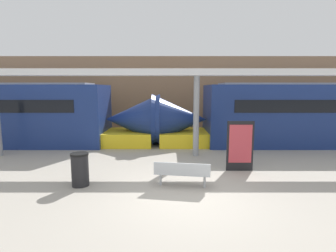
{
  "coord_description": "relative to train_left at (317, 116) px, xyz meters",
  "views": [
    {
      "loc": [
        -0.46,
        -6.74,
        2.9
      ],
      "look_at": [
        -0.43,
        3.8,
        1.4
      ],
      "focal_mm": 28.0,
      "sensor_mm": 36.0,
      "label": 1
    }
  ],
  "objects": [
    {
      "name": "ground_plane",
      "position": [
        -7.41,
        -6.91,
        -1.51
      ],
      "size": [
        60.0,
        60.0,
        0.0
      ],
      "primitive_type": "plane",
      "color": "#A8A093"
    },
    {
      "name": "station_wall",
      "position": [
        -7.41,
        3.82,
        0.99
      ],
      "size": [
        56.0,
        0.2,
        5.0
      ],
      "primitive_type": "cube",
      "color": "#937051",
      "rests_on": "ground_plane"
    },
    {
      "name": "train_left",
      "position": [
        0.0,
        0.0,
        0.0
      ],
      "size": [
        17.21,
        2.93,
        3.2
      ],
      "color": "navy",
      "rests_on": "ground_plane"
    },
    {
      "name": "bench_near",
      "position": [
        -7.45,
        -6.2,
        -1.04
      ],
      "size": [
        1.7,
        0.69,
        0.77
      ],
      "rotation": [
        0.0,
        0.0,
        -0.16
      ],
      "color": "#ADB2B7",
      "rests_on": "ground_plane"
    },
    {
      "name": "trash_bin",
      "position": [
        -10.51,
        -6.06,
        -1.01
      ],
      "size": [
        0.53,
        0.53,
        1.0
      ],
      "color": "black",
      "rests_on": "ground_plane"
    },
    {
      "name": "poster_board",
      "position": [
        -5.32,
        -4.6,
        -0.61
      ],
      "size": [
        0.94,
        0.07,
        1.79
      ],
      "color": "black",
      "rests_on": "ground_plane"
    },
    {
      "name": "support_column_near",
      "position": [
        -6.66,
        -2.46,
        0.21
      ],
      "size": [
        0.25,
        0.25,
        3.45
      ],
      "primitive_type": "cylinder",
      "color": "gray",
      "rests_on": "ground_plane"
    },
    {
      "name": "canopy_beam",
      "position": [
        -6.66,
        -2.46,
        2.08
      ],
      "size": [
        28.0,
        0.6,
        0.28
      ],
      "primitive_type": "cube",
      "color": "silver",
      "rests_on": "support_column_near"
    }
  ]
}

